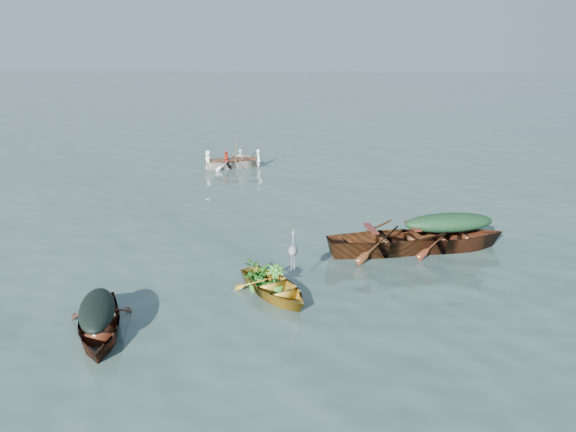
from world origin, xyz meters
name	(u,v)px	position (x,y,z in m)	size (l,w,h in m)	color
ground	(285,273)	(0.00, 0.00, 0.00)	(140.00, 140.00, 0.00)	#39504A
yellow_dinghy	(274,295)	(-0.12, -1.30, 0.00)	(1.27, 2.93, 0.78)	#B27422
dark_covered_boat	(100,335)	(-3.44, -3.37, 0.00)	(1.26, 3.40, 0.83)	#532613
green_tarp_boat	(446,249)	(4.37, 2.00, 0.00)	(1.43, 4.60, 1.09)	#4C1E11
open_wooden_boat	(390,252)	(2.78, 1.61, 0.00)	(1.54, 4.93, 1.19)	#522C14
rowed_boat	(234,168)	(-3.34, 11.03, 0.00)	(1.07, 3.58, 0.81)	silver
dark_tarp_cover	(97,308)	(-3.44, -3.37, 0.62)	(0.69, 1.87, 0.40)	black
green_tarp_cover	(449,222)	(4.37, 2.00, 0.80)	(0.79, 2.53, 0.52)	#16361C
thwart_benches	(392,232)	(2.78, 1.61, 0.61)	(0.92, 2.47, 0.04)	#4A1811
heron	(293,256)	(0.28, -0.91, 0.85)	(0.28, 0.40, 0.92)	gray
dinghy_weeds	(263,260)	(-0.44, -0.85, 0.69)	(0.70, 0.90, 0.60)	#22771F
rowers	(233,150)	(-3.34, 11.03, 0.79)	(0.97, 2.51, 0.76)	white
oars	(234,158)	(-3.34, 11.03, 0.44)	(2.60, 0.60, 0.06)	brown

